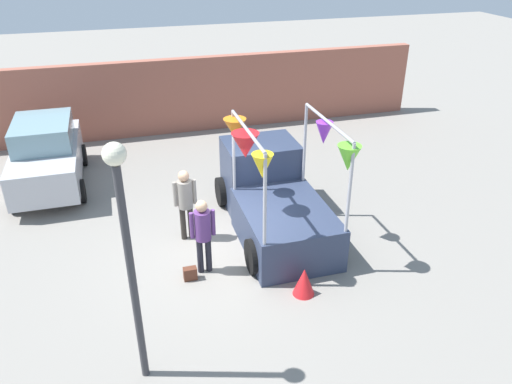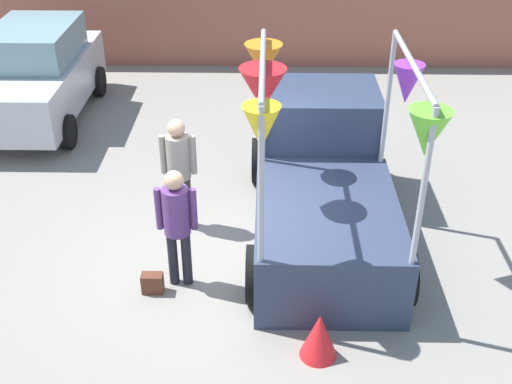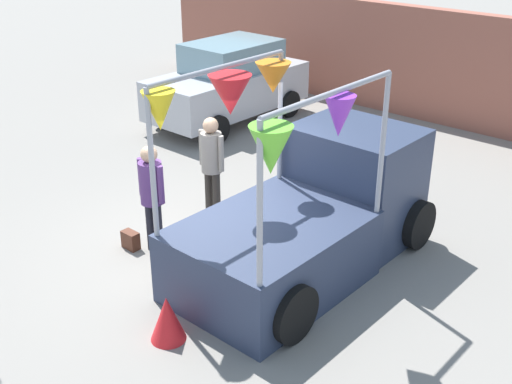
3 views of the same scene
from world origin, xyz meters
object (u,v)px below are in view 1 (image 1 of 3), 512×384
object	(u,v)px
parked_car	(47,154)
street_lamp	(126,238)
person_vendor	(185,198)
handbag	(190,274)
folded_kite_bundle_crimson	(304,281)
vendor_truck	(271,194)
person_customer	(203,230)

from	to	relation	value
parked_car	street_lamp	xyz separation A→B (m)	(1.94, -7.69, 1.71)
person_vendor	handbag	bearing A→B (deg)	-97.43
street_lamp	folded_kite_bundle_crimson	size ratio (longest dim) A/B	6.83
vendor_truck	parked_car	bearing A→B (deg)	144.74
vendor_truck	street_lamp	xyz separation A→B (m)	(-3.40, -3.91, 1.80)
vendor_truck	folded_kite_bundle_crimson	bearing A→B (deg)	-93.68
person_customer	parked_car	bearing A→B (deg)	123.23
parked_car	street_lamp	bearing A→B (deg)	-75.86
parked_car	vendor_truck	bearing A→B (deg)	-35.26
vendor_truck	parked_car	size ratio (longest dim) A/B	1.02
person_vendor	handbag	size ratio (longest dim) A/B	6.27
person_customer	person_vendor	distance (m)	1.39
person_customer	street_lamp	world-z (taller)	street_lamp
person_customer	person_vendor	xyz separation A→B (m)	(-0.14, 1.38, 0.03)
vendor_truck	street_lamp	bearing A→B (deg)	-130.99
person_vendor	handbag	world-z (taller)	person_vendor
parked_car	folded_kite_bundle_crimson	xyz separation A→B (m)	(5.16, -6.50, -0.64)
handbag	street_lamp	bearing A→B (deg)	-116.20
person_customer	folded_kite_bundle_crimson	xyz separation A→B (m)	(1.75, -1.29, -0.74)
person_vendor	street_lamp	bearing A→B (deg)	-108.99
parked_car	folded_kite_bundle_crimson	size ratio (longest dim) A/B	6.67
vendor_truck	street_lamp	distance (m)	5.49
parked_car	folded_kite_bundle_crimson	world-z (taller)	parked_car
parked_car	folded_kite_bundle_crimson	bearing A→B (deg)	-51.53
person_vendor	person_customer	bearing A→B (deg)	-84.06
vendor_truck	handbag	bearing A→B (deg)	-144.40
handbag	person_vendor	bearing A→B (deg)	82.57
person_vendor	parked_car	bearing A→B (deg)	130.51
person_vendor	handbag	xyz separation A→B (m)	(-0.21, -1.58, -0.93)
person_customer	street_lamp	xyz separation A→B (m)	(-1.47, -2.48, 1.62)
street_lamp	vendor_truck	bearing A→B (deg)	49.01
parked_car	handbag	bearing A→B (deg)	-60.48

